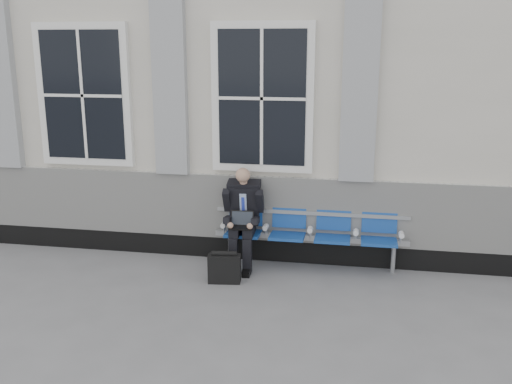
# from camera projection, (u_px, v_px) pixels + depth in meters

# --- Properties ---
(ground) EXTENTS (70.00, 70.00, 0.00)m
(ground) POSITION_uv_depth(u_px,v_px,m) (212.00, 302.00, 6.68)
(ground) COLOR slate
(ground) RESTS_ON ground
(station_building) EXTENTS (14.40, 4.40, 4.49)m
(station_building) POSITION_uv_depth(u_px,v_px,m) (261.00, 89.00, 9.43)
(station_building) COLOR beige
(station_building) RESTS_ON ground
(bench) EXTENTS (2.60, 0.47, 0.91)m
(bench) POSITION_uv_depth(u_px,v_px,m) (311.00, 228.00, 7.63)
(bench) COLOR #9EA0A3
(bench) RESTS_ON ground
(businessman) EXTENTS (0.54, 0.73, 1.37)m
(businessman) POSITION_uv_depth(u_px,v_px,m) (243.00, 213.00, 7.61)
(businessman) COLOR black
(businessman) RESTS_ON ground
(briefcase) EXTENTS (0.43, 0.22, 0.42)m
(briefcase) POSITION_uv_depth(u_px,v_px,m) (224.00, 268.00, 7.20)
(briefcase) COLOR black
(briefcase) RESTS_ON ground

